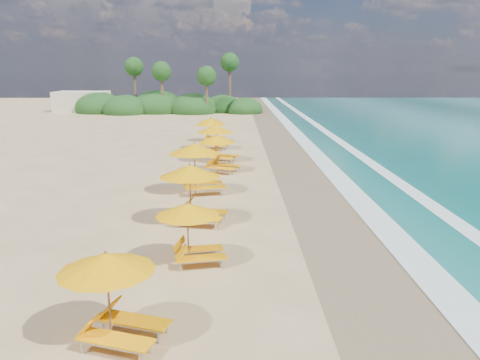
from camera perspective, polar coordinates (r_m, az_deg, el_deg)
The scene contains 13 objects.
ground at distance 20.78m, azimuth 0.00°, elevation -3.22°, with size 160.00×160.00×0.00m, color #D4B67C.
wet_sand at distance 21.20m, azimuth 10.89°, elevation -3.12°, with size 4.00×160.00×0.01m, color #856E4F.
surf_foam at distance 21.88m, azimuth 17.85°, elevation -2.96°, with size 4.00×160.00×0.01m.
station_2 at distance 10.82m, azimuth -14.87°, elevation -12.95°, with size 2.71×2.65×2.14m.
station_3 at distance 14.59m, azimuth -5.70°, elevation -5.91°, with size 2.41×2.30×2.01m.
station_4 at distance 18.29m, azimuth -5.48°, elevation -1.23°, with size 2.91×2.80×2.39m.
station_5 at distance 22.75m, azimuth -5.00°, elevation 1.85°, with size 3.10×2.99×2.52m.
station_6 at distance 27.45m, azimuth -2.46°, elevation 3.53°, with size 2.94×2.92×2.25m.
station_7 at distance 30.56m, azimuth -2.66°, elevation 4.74°, with size 3.22×3.20×2.45m.
station_8 at distance 35.49m, azimuth -3.31°, elevation 5.83°, with size 2.96×2.88×2.35m.
station_9 at distance 39.50m, azimuth -3.31°, elevation 6.32°, with size 2.41×2.29×2.03m.
treeline at distance 66.35m, azimuth -9.07°, elevation 8.87°, with size 25.80×8.80×9.74m.
beach_building at distance 71.49m, azimuth -18.52°, elevation 8.99°, with size 7.00×5.00×2.80m, color beige.
Camera 1 is at (-0.18, -19.93, 5.90)m, focal length 35.33 mm.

